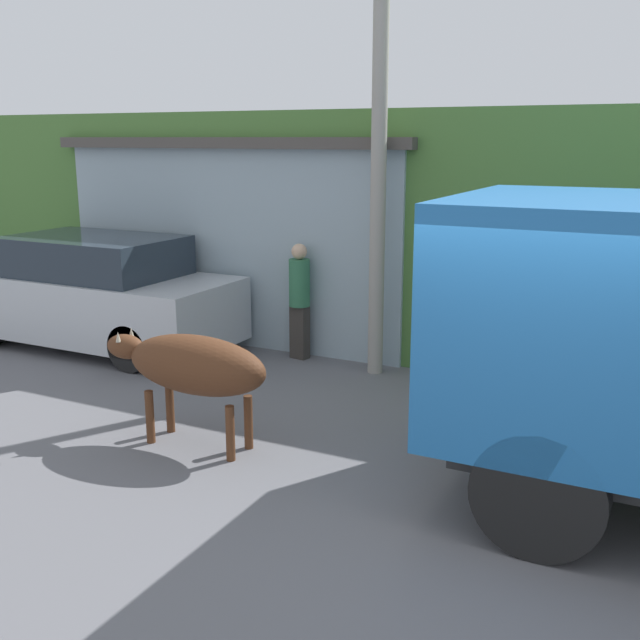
# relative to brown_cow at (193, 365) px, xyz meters

# --- Properties ---
(ground_plane) EXTENTS (60.00, 60.00, 0.00)m
(ground_plane) POSITION_rel_brown_cow_xyz_m (3.47, -0.12, -0.86)
(ground_plane) COLOR slate
(hillside_embankment) EXTENTS (32.00, 6.84, 3.49)m
(hillside_embankment) POSITION_rel_brown_cow_xyz_m (3.47, 6.95, 0.89)
(hillside_embankment) COLOR #4C7A38
(hillside_embankment) RESTS_ON ground_plane
(building_backdrop) EXTENTS (6.04, 2.70, 3.12)m
(building_backdrop) POSITION_rel_brown_cow_xyz_m (-1.93, 4.67, 0.71)
(building_backdrop) COLOR #99ADB7
(building_backdrop) RESTS_ON ground_plane
(brown_cow) EXTENTS (1.95, 0.61, 1.18)m
(brown_cow) POSITION_rel_brown_cow_xyz_m (0.00, 0.00, 0.00)
(brown_cow) COLOR #512D19
(brown_cow) RESTS_ON ground_plane
(parked_suv) EXTENTS (4.60, 1.80, 1.69)m
(parked_suv) POSITION_rel_brown_cow_xyz_m (-3.68, 2.44, -0.05)
(parked_suv) COLOR silver
(parked_suv) RESTS_ON ground_plane
(pedestrian_on_hill) EXTENTS (0.35, 0.35, 1.67)m
(pedestrian_on_hill) POSITION_rel_brown_cow_xyz_m (-0.52, 3.27, 0.07)
(pedestrian_on_hill) COLOR #38332D
(pedestrian_on_hill) RESTS_ON ground_plane
(utility_pole) EXTENTS (0.90, 0.20, 5.74)m
(utility_pole) POSITION_rel_brown_cow_xyz_m (0.71, 3.14, 2.14)
(utility_pole) COLOR #9E998E
(utility_pole) RESTS_ON ground_plane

